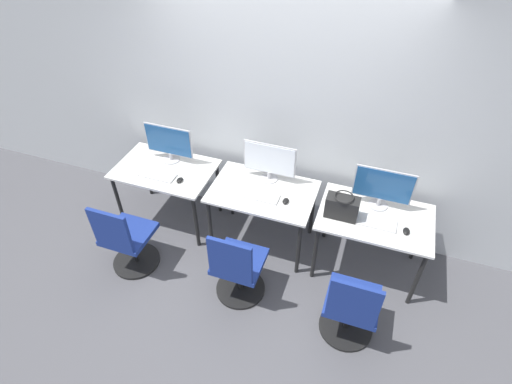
# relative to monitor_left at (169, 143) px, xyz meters

# --- Properties ---
(ground_plane) EXTENTS (20.00, 20.00, 0.00)m
(ground_plane) POSITION_rel_monitor_left_xyz_m (1.11, -0.50, -0.95)
(ground_plane) COLOR #4C4C51
(wall_back) EXTENTS (12.00, 0.05, 2.80)m
(wall_back) POSITION_rel_monitor_left_xyz_m (1.11, 0.31, 0.45)
(wall_back) COLOR #B7BCC1
(wall_back) RESTS_ON ground_plane
(desk_left) EXTENTS (1.04, 0.69, 0.73)m
(desk_left) POSITION_rel_monitor_left_xyz_m (0.00, -0.16, -0.31)
(desk_left) COLOR silver
(desk_left) RESTS_ON ground_plane
(monitor_left) EXTENTS (0.54, 0.18, 0.42)m
(monitor_left) POSITION_rel_monitor_left_xyz_m (0.00, 0.00, 0.00)
(monitor_left) COLOR #B2B2B7
(monitor_left) RESTS_ON desk_left
(keyboard_left) EXTENTS (0.38, 0.15, 0.02)m
(keyboard_left) POSITION_rel_monitor_left_xyz_m (0.00, -0.30, -0.22)
(keyboard_left) COLOR silver
(keyboard_left) RESTS_ON desk_left
(mouse_left) EXTENTS (0.06, 0.09, 0.03)m
(mouse_left) POSITION_rel_monitor_left_xyz_m (0.26, -0.30, -0.21)
(mouse_left) COLOR black
(mouse_left) RESTS_ON desk_left
(office_chair_left) EXTENTS (0.48, 0.48, 0.89)m
(office_chair_left) POSITION_rel_monitor_left_xyz_m (-0.04, -0.94, -0.59)
(office_chair_left) COLOR black
(office_chair_left) RESTS_ON ground_plane
(desk_center) EXTENTS (1.04, 0.69, 0.73)m
(desk_center) POSITION_rel_monitor_left_xyz_m (1.11, -0.16, -0.31)
(desk_center) COLOR silver
(desk_center) RESTS_ON ground_plane
(monitor_center) EXTENTS (0.54, 0.18, 0.42)m
(monitor_center) POSITION_rel_monitor_left_xyz_m (1.11, 0.04, 0.00)
(monitor_center) COLOR #B2B2B7
(monitor_center) RESTS_ON desk_center
(keyboard_center) EXTENTS (0.38, 0.15, 0.02)m
(keyboard_center) POSITION_rel_monitor_left_xyz_m (1.11, -0.25, -0.22)
(keyboard_center) COLOR silver
(keyboard_center) RESTS_ON desk_center
(mouse_center) EXTENTS (0.06, 0.09, 0.03)m
(mouse_center) POSITION_rel_monitor_left_xyz_m (1.37, -0.25, -0.21)
(mouse_center) COLOR black
(mouse_center) RESTS_ON desk_center
(office_chair_center) EXTENTS (0.48, 0.48, 0.89)m
(office_chair_center) POSITION_rel_monitor_left_xyz_m (1.11, -0.90, -0.59)
(office_chair_center) COLOR black
(office_chair_center) RESTS_ON ground_plane
(desk_right) EXTENTS (1.04, 0.69, 0.73)m
(desk_right) POSITION_rel_monitor_left_xyz_m (2.21, -0.16, -0.31)
(desk_right) COLOR silver
(desk_right) RESTS_ON ground_plane
(monitor_right) EXTENTS (0.54, 0.18, 0.42)m
(monitor_right) POSITION_rel_monitor_left_xyz_m (2.21, 0.00, 0.00)
(monitor_right) COLOR #B2B2B7
(monitor_right) RESTS_ON desk_right
(keyboard_right) EXTENTS (0.38, 0.15, 0.02)m
(keyboard_right) POSITION_rel_monitor_left_xyz_m (2.21, -0.25, -0.22)
(keyboard_right) COLOR silver
(keyboard_right) RESTS_ON desk_right
(mouse_right) EXTENTS (0.06, 0.09, 0.03)m
(mouse_right) POSITION_rel_monitor_left_xyz_m (2.48, -0.27, -0.21)
(mouse_right) COLOR black
(mouse_right) RESTS_ON desk_right
(office_chair_right) EXTENTS (0.48, 0.48, 0.89)m
(office_chair_right) POSITION_rel_monitor_left_xyz_m (2.16, -0.97, -0.59)
(office_chair_right) COLOR black
(office_chair_right) RESTS_ON ground_plane
(handbag) EXTENTS (0.30, 0.18, 0.25)m
(handbag) POSITION_rel_monitor_left_xyz_m (1.90, -0.26, -0.11)
(handbag) COLOR black
(handbag) RESTS_ON desk_right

